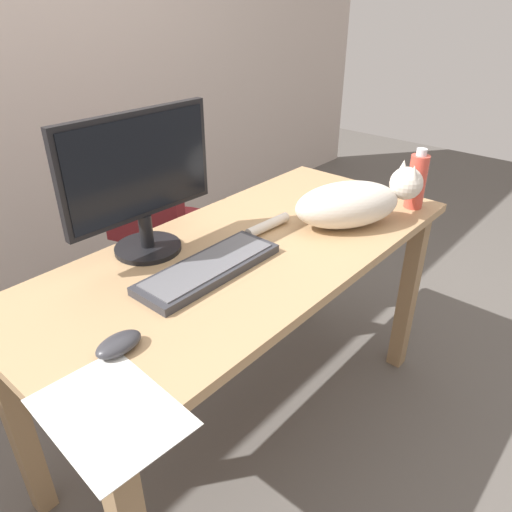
{
  "coord_description": "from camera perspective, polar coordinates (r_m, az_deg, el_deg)",
  "views": [
    {
      "loc": [
        -0.96,
        -0.87,
        1.45
      ],
      "look_at": [
        -0.1,
        -0.12,
        0.81
      ],
      "focal_mm": 33.67,
      "sensor_mm": 36.0,
      "label": 1
    }
  ],
  "objects": [
    {
      "name": "cat",
      "position": [
        1.62,
        11.52,
        6.3
      ],
      "size": [
        0.53,
        0.36,
        0.2
      ],
      "color": "silver",
      "rests_on": "desk"
    },
    {
      "name": "monitor",
      "position": [
        1.4,
        -13.63,
        8.86
      ],
      "size": [
        0.48,
        0.2,
        0.41
      ],
      "color": "black",
      "rests_on": "desk"
    },
    {
      "name": "desk",
      "position": [
        1.53,
        -1.05,
        -2.84
      ],
      "size": [
        1.48,
        0.66,
        0.75
      ],
      "color": "tan",
      "rests_on": "ground_plane"
    },
    {
      "name": "paper_sheet",
      "position": [
        0.98,
        -16.97,
        -17.31
      ],
      "size": [
        0.23,
        0.31,
        0.0
      ],
      "primitive_type": "cube",
      "rotation": [
        0.0,
        0.0,
        -0.06
      ],
      "color": "white",
      "rests_on": "desk"
    },
    {
      "name": "ground_plane",
      "position": [
        1.94,
        -0.87,
        -19.05
      ],
      "size": [
        8.0,
        8.0,
        0.0
      ],
      "primitive_type": "plane",
      "color": "#59544F"
    },
    {
      "name": "office_chair",
      "position": [
        2.17,
        -10.43,
        -0.04
      ],
      "size": [
        0.5,
        0.48,
        0.93
      ],
      "color": "black",
      "rests_on": "ground_plane"
    },
    {
      "name": "water_bottle",
      "position": [
        1.81,
        18.56,
        8.47
      ],
      "size": [
        0.07,
        0.07,
        0.22
      ],
      "color": "#D84C3D",
      "rests_on": "desk"
    },
    {
      "name": "computer_mouse",
      "position": [
        1.1,
        -16.0,
        -10.03
      ],
      "size": [
        0.11,
        0.06,
        0.04
      ],
      "primitive_type": "ellipsoid",
      "color": "#333338",
      "rests_on": "desk"
    },
    {
      "name": "keyboard",
      "position": [
        1.34,
        -5.6,
        -1.41
      ],
      "size": [
        0.44,
        0.15,
        0.03
      ],
      "color": "#333338",
      "rests_on": "desk"
    }
  ]
}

